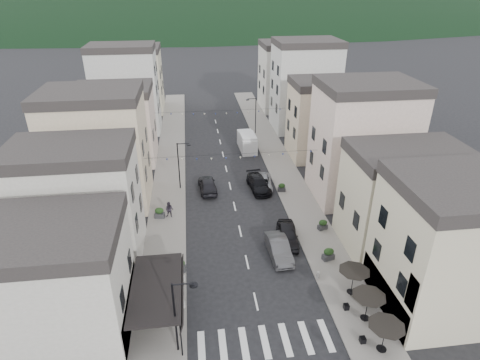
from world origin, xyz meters
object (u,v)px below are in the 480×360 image
(parked_car_c, at_px, (262,183))
(pedestrian_a, at_px, (145,278))
(parked_car_b, at_px, (279,248))
(pedestrian_b, at_px, (169,210))
(parked_car_a, at_px, (287,235))
(delivery_van, at_px, (247,142))
(parked_car_d, at_px, (259,184))
(parked_car_e, at_px, (208,185))

(parked_car_c, distance_m, pedestrian_a, 20.64)
(parked_car_b, bearing_deg, pedestrian_b, 140.02)
(parked_car_a, xyz_separation_m, parked_car_b, (-1.28, -2.05, -0.01))
(parked_car_b, height_order, delivery_van, delivery_van)
(delivery_van, distance_m, pedestrian_b, 21.01)
(parked_car_a, xyz_separation_m, pedestrian_b, (-11.48, 5.82, 0.21))
(parked_car_d, height_order, pedestrian_a, pedestrian_a)
(parked_car_c, distance_m, parked_car_d, 0.61)
(parked_car_a, relative_size, parked_car_e, 0.99)
(parked_car_e, height_order, pedestrian_b, pedestrian_b)
(parked_car_c, xyz_separation_m, parked_car_d, (-0.50, -0.34, 0.07))
(parked_car_d, distance_m, pedestrian_a, 20.06)
(parked_car_d, bearing_deg, parked_car_c, 27.86)
(parked_car_b, bearing_deg, parked_car_e, 111.03)
(parked_car_a, bearing_deg, parked_car_b, -114.65)
(pedestrian_b, bearing_deg, pedestrian_a, -84.01)
(parked_car_b, xyz_separation_m, parked_car_c, (0.83, 13.46, -0.12))
(parked_car_a, distance_m, parked_car_c, 11.42)
(parked_car_a, xyz_separation_m, parked_car_e, (-7.12, 11.46, 0.01))
(parked_car_b, relative_size, parked_car_d, 0.94)
(parked_car_d, height_order, delivery_van, delivery_van)
(parked_car_e, bearing_deg, delivery_van, -122.50)
(delivery_van, bearing_deg, parked_car_c, -91.51)
(parked_car_c, bearing_deg, parked_car_e, -174.07)
(parked_car_a, bearing_deg, delivery_van, 98.70)
(parked_car_a, bearing_deg, parked_car_c, 99.64)
(parked_car_d, relative_size, pedestrian_a, 3.13)
(parked_car_b, relative_size, pedestrian_b, 2.72)
(delivery_van, bearing_deg, pedestrian_a, -115.68)
(pedestrian_b, bearing_deg, parked_car_e, 67.09)
(parked_car_c, distance_m, delivery_van, 12.36)
(parked_car_e, distance_m, pedestrian_b, 7.13)
(parked_car_a, relative_size, pedestrian_b, 2.65)
(pedestrian_a, height_order, pedestrian_b, pedestrian_b)
(parked_car_b, xyz_separation_m, parked_car_d, (0.33, 13.12, -0.05))
(parked_car_b, xyz_separation_m, pedestrian_b, (-10.20, 7.86, 0.22))
(parked_car_d, xyz_separation_m, pedestrian_b, (-10.52, -5.26, 0.27))
(pedestrian_a, relative_size, pedestrian_b, 0.92)
(delivery_van, bearing_deg, parked_car_e, -120.07)
(parked_car_a, height_order, parked_car_d, parked_car_a)
(parked_car_c, bearing_deg, parked_car_b, -87.13)
(parked_car_c, distance_m, pedestrian_b, 12.36)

